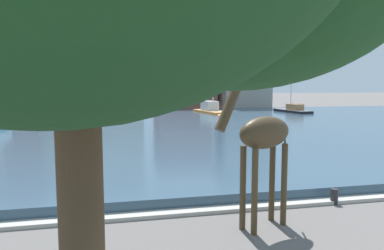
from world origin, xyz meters
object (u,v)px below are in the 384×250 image
object	(u,v)px
sailboat_orange	(213,112)
sailboat_black	(290,111)
mooring_bollard	(334,196)
sailboat_teal	(0,123)
giraffe_statue	(261,137)

from	to	relation	value
sailboat_orange	sailboat_black	bearing A→B (deg)	-4.71
mooring_bollard	sailboat_teal	bearing A→B (deg)	124.16
sailboat_teal	sailboat_black	world-z (taller)	sailboat_black
sailboat_black	sailboat_orange	bearing A→B (deg)	175.29
sailboat_orange	sailboat_black	distance (m)	9.87
sailboat_black	mooring_bollard	bearing A→B (deg)	-115.32
giraffe_statue	sailboat_teal	xyz separation A→B (m)	(-12.90, 25.04, -1.87)
mooring_bollard	giraffe_statue	bearing A→B (deg)	-156.82
sailboat_orange	mooring_bollard	size ratio (longest dim) A/B	15.60
sailboat_teal	sailboat_orange	xyz separation A→B (m)	(21.28, 8.92, -0.05)
giraffe_statue	sailboat_teal	size ratio (longest dim) A/B	0.55
sailboat_black	giraffe_statue	bearing A→B (deg)	-118.79
giraffe_statue	sailboat_black	distance (m)	37.88
giraffe_statue	sailboat_teal	world-z (taller)	sailboat_teal
sailboat_black	mooring_bollard	xyz separation A→B (m)	(-15.04, -31.80, -0.28)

